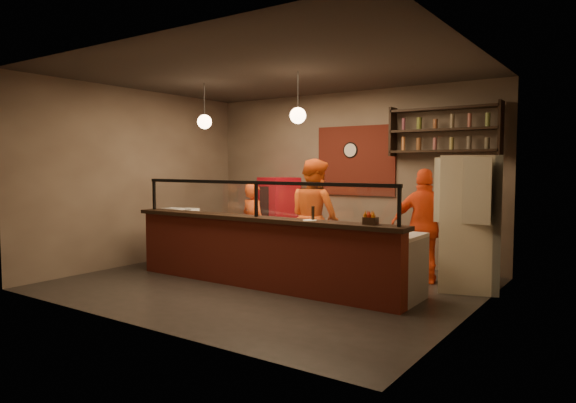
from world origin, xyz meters
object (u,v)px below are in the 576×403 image
Objects in this scene: cook_right at (425,226)px; pepper_mill at (313,213)px; wall_clock at (351,150)px; cook_left at (253,224)px; pizza_dough at (289,225)px; fridge at (469,223)px; cook_mid at (315,217)px; red_cooler at (279,216)px; condiment_caddy at (371,221)px.

pepper_mill is at bearing 42.31° from cook_right.
wall_clock is 0.20× the size of cook_left.
pizza_dough is 0.96m from pepper_mill.
pizza_dough is (-2.39, -1.14, -0.07)m from fridge.
wall_clock is at bearing -63.47° from cook_mid.
pepper_mill is (0.87, -2.75, -0.94)m from wall_clock.
wall_clock is 0.16× the size of cook_mid.
cook_left is 0.95× the size of red_cooler.
pizza_dough is at bearing -171.44° from fridge.
red_cooler is 4.01m from condiment_caddy.
cook_left is 0.78× the size of cook_mid.
pepper_mill is at bearing 142.72° from cook_mid.
cook_mid is 2.04m from condiment_caddy.
pizza_dough is (0.11, -2.22, -1.19)m from wall_clock.
cook_right is at bearing -143.30° from cook_mid.
pepper_mill is (-0.85, -0.02, 0.05)m from condiment_caddy.
red_cooler is at bearing 152.07° from fridge.
cook_mid reaches higher than condiment_caddy.
cook_left is 0.85× the size of cook_right.
wall_clock is at bearing 122.26° from condiment_caddy.
condiment_caddy is (1.61, -0.51, 0.20)m from pizza_dough.
pizza_dough is at bearing 162.32° from condiment_caddy.
cook_right reaches higher than condiment_caddy.
red_cooler reaches higher than cook_left.
cook_right is 3.90× the size of pizza_dough.
condiment_caddy is at bearing -17.28° from red_cooler.
cook_right is 3.36m from red_cooler.
fridge is 1.83m from condiment_caddy.
pepper_mill is (-0.96, -1.72, 0.28)m from cook_right.
cook_mid is (0.12, -1.48, -1.14)m from wall_clock.
fridge is at bearing 9.01° from red_cooler.
cook_mid is at bearing -170.28° from cook_left.
red_cooler reaches higher than pizza_dough.
pepper_mill is (2.32, -2.44, 0.37)m from red_cooler.
pizza_dough is at bearing -30.63° from red_cooler.
red_cooler is (-0.24, 1.13, 0.04)m from cook_left.
fridge is (2.38, 0.40, 0.02)m from cook_mid.
condiment_caddy is (3.17, -2.42, 0.32)m from red_cooler.
cook_left is at bearing -130.15° from wall_clock.
pepper_mill is (-1.63, -1.67, 0.18)m from fridge.
cook_left is at bearing 149.43° from pizza_dough.
cook_left is at bearing 19.97° from cook_mid.
condiment_caddy is at bearing -57.74° from wall_clock.
fridge reaches higher than red_cooler.
cook_right is 2.09m from pizza_dough.
cook_mid is 1.77m from cook_right.
cook_mid is at bearing 172.68° from fridge.
wall_clock reaches higher than pizza_dough.
red_cooler is at bearing 142.67° from condiment_caddy.
red_cooler is at bearing -30.95° from cook_right.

